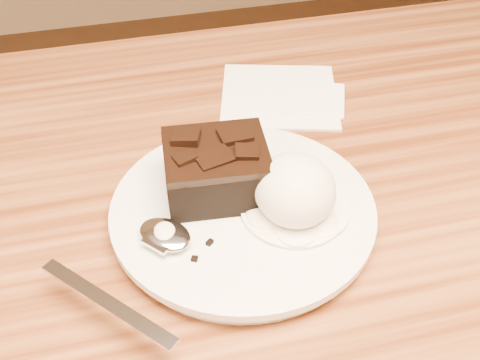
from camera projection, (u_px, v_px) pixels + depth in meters
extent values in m
cylinder|color=silver|center=(243.00, 213.00, 0.51)|extent=(0.23, 0.23, 0.02)
cube|color=black|center=(216.00, 172.00, 0.51)|extent=(0.09, 0.08, 0.04)
ellipsoid|color=silver|center=(295.00, 190.00, 0.48)|extent=(0.07, 0.07, 0.06)
cylinder|color=white|center=(293.00, 210.00, 0.50)|extent=(0.09, 0.09, 0.00)
cube|color=white|center=(279.00, 95.00, 0.66)|extent=(0.16, 0.16, 0.01)
cube|color=black|center=(300.00, 238.00, 0.47)|extent=(0.01, 0.01, 0.00)
cube|color=black|center=(194.00, 259.00, 0.46)|extent=(0.01, 0.01, 0.00)
cube|color=black|center=(210.00, 242.00, 0.47)|extent=(0.01, 0.01, 0.00)
cube|color=black|center=(281.00, 214.00, 0.49)|extent=(0.01, 0.01, 0.00)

